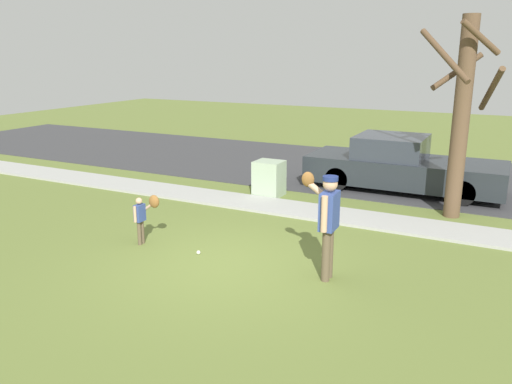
{
  "coord_description": "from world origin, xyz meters",
  "views": [
    {
      "loc": [
        4.35,
        -7.38,
        3.65
      ],
      "look_at": [
        -0.11,
        1.38,
        1.0
      ],
      "focal_mm": 36.04,
      "sensor_mm": 36.0,
      "label": 1
    }
  ],
  "objects_px": {
    "person_adult": "(327,216)",
    "parked_pickup_dark": "(401,166)",
    "person_child": "(144,212)",
    "utility_cabinet": "(269,178)",
    "street_tree_near": "(462,113)",
    "baseball": "(198,252)"
  },
  "relations": [
    {
      "from": "baseball",
      "to": "utility_cabinet",
      "type": "xyz_separation_m",
      "value": [
        -0.62,
        4.36,
        0.43
      ]
    },
    {
      "from": "parked_pickup_dark",
      "to": "street_tree_near",
      "type": "bearing_deg",
      "value": -49.95
    },
    {
      "from": "baseball",
      "to": "street_tree_near",
      "type": "relative_size",
      "value": 0.02
    },
    {
      "from": "person_adult",
      "to": "parked_pickup_dark",
      "type": "relative_size",
      "value": 0.34
    },
    {
      "from": "street_tree_near",
      "to": "parked_pickup_dark",
      "type": "bearing_deg",
      "value": 130.05
    },
    {
      "from": "person_adult",
      "to": "baseball",
      "type": "height_order",
      "value": "person_adult"
    },
    {
      "from": "person_child",
      "to": "street_tree_near",
      "type": "xyz_separation_m",
      "value": [
        5.18,
        4.65,
        1.74
      ]
    },
    {
      "from": "person_child",
      "to": "utility_cabinet",
      "type": "bearing_deg",
      "value": 80.17
    },
    {
      "from": "person_child",
      "to": "person_adult",
      "type": "bearing_deg",
      "value": -0.4
    },
    {
      "from": "baseball",
      "to": "person_adult",
      "type": "bearing_deg",
      "value": 1.91
    },
    {
      "from": "parked_pickup_dark",
      "to": "person_child",
      "type": "bearing_deg",
      "value": -118.89
    },
    {
      "from": "street_tree_near",
      "to": "parked_pickup_dark",
      "type": "relative_size",
      "value": 0.86
    },
    {
      "from": "person_adult",
      "to": "utility_cabinet",
      "type": "height_order",
      "value": "person_adult"
    },
    {
      "from": "person_child",
      "to": "utility_cabinet",
      "type": "distance_m",
      "value": 4.42
    },
    {
      "from": "person_child",
      "to": "street_tree_near",
      "type": "bearing_deg",
      "value": 40.12
    },
    {
      "from": "person_child",
      "to": "baseball",
      "type": "xyz_separation_m",
      "value": [
        1.23,
        0.01,
        -0.62
      ]
    },
    {
      "from": "person_adult",
      "to": "street_tree_near",
      "type": "height_order",
      "value": "street_tree_near"
    },
    {
      "from": "utility_cabinet",
      "to": "person_adult",
      "type": "bearing_deg",
      "value": -54.17
    },
    {
      "from": "person_adult",
      "to": "street_tree_near",
      "type": "bearing_deg",
      "value": -109.69
    },
    {
      "from": "baseball",
      "to": "street_tree_near",
      "type": "bearing_deg",
      "value": 49.63
    },
    {
      "from": "utility_cabinet",
      "to": "person_child",
      "type": "bearing_deg",
      "value": -98.03
    },
    {
      "from": "person_adult",
      "to": "person_child",
      "type": "height_order",
      "value": "person_adult"
    }
  ]
}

